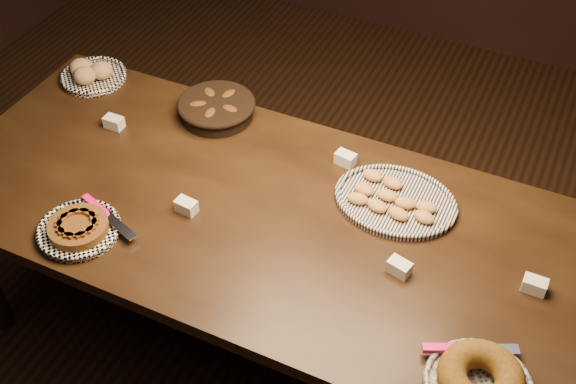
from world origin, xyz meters
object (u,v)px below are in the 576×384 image
at_px(apple_tart_plate, 79,228).
at_px(madeleine_platter, 394,200).
at_px(bundt_cake_plate, 480,381).
at_px(buffet_table, 280,232).

relative_size(apple_tart_plate, madeleine_platter, 0.79).
bearing_deg(apple_tart_plate, bundt_cake_plate, -11.92).
bearing_deg(bundt_cake_plate, buffet_table, 173.48).
bearing_deg(bundt_cake_plate, madeleine_platter, 145.79).
xyz_separation_m(buffet_table, bundt_cake_plate, (0.75, -0.35, 0.11)).
bearing_deg(buffet_table, madeleine_platter, 33.87).
height_order(buffet_table, apple_tart_plate, apple_tart_plate).
distance_m(buffet_table, bundt_cake_plate, 0.83).
bearing_deg(buffet_table, bundt_cake_plate, -25.04).
distance_m(madeleine_platter, bundt_cake_plate, 0.71).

